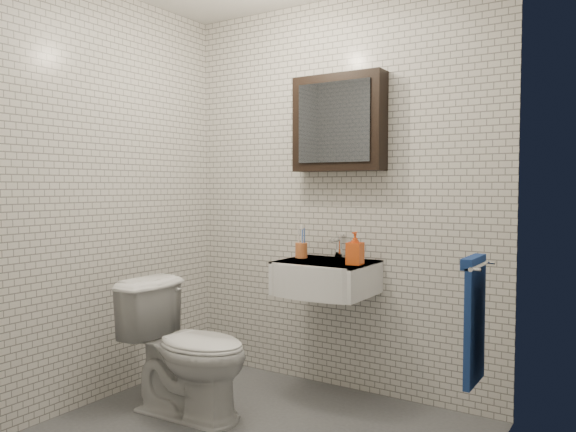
{
  "coord_description": "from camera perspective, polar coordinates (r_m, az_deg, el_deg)",
  "views": [
    {
      "loc": [
        1.68,
        -2.21,
        1.3
      ],
      "look_at": [
        -0.02,
        0.45,
        1.14
      ],
      "focal_mm": 35.0,
      "sensor_mm": 36.0,
      "label": 1
    }
  ],
  "objects": [
    {
      "name": "room_shell",
      "position": [
        2.79,
        -4.64,
        6.34
      ],
      "size": [
        2.22,
        2.02,
        2.51
      ],
      "color": "silver",
      "rests_on": "ground"
    },
    {
      "name": "washbasin",
      "position": [
        3.41,
        3.6,
        -6.23
      ],
      "size": [
        0.55,
        0.5,
        0.2
      ],
      "color": "white",
      "rests_on": "room_shell"
    },
    {
      "name": "faucet",
      "position": [
        3.56,
        5.15,
        -3.23
      ],
      "size": [
        0.06,
        0.2,
        0.15
      ],
      "color": "silver",
      "rests_on": "washbasin"
    },
    {
      "name": "mirror_cabinet",
      "position": [
        3.56,
        5.18,
        9.37
      ],
      "size": [
        0.6,
        0.15,
        0.6
      ],
      "color": "black",
      "rests_on": "room_shell"
    },
    {
      "name": "towel_rail",
      "position": [
        2.71,
        18.44,
        -9.51
      ],
      "size": [
        0.09,
        0.3,
        0.58
      ],
      "color": "silver",
      "rests_on": "room_shell"
    },
    {
      "name": "toothbrush_cup",
      "position": [
        3.58,
        1.37,
        -3.42
      ],
      "size": [
        0.08,
        0.08,
        0.21
      ],
      "rotation": [
        0.0,
        0.0,
        0.05
      ],
      "color": "#CC6733",
      "rests_on": "washbasin"
    },
    {
      "name": "soap_bottle",
      "position": [
        3.28,
        6.83,
        -3.27
      ],
      "size": [
        0.09,
        0.09,
        0.19
      ],
      "primitive_type": "imported",
      "rotation": [
        0.0,
        0.0,
        0.07
      ],
      "color": "orange",
      "rests_on": "washbasin"
    },
    {
      "name": "toilet",
      "position": [
        3.33,
        -10.14,
        -13.13
      ],
      "size": [
        0.77,
        0.46,
        0.76
      ],
      "primitive_type": "imported",
      "rotation": [
        0.0,
        0.0,
        1.62
      ],
      "color": "white",
      "rests_on": "ground"
    }
  ]
}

